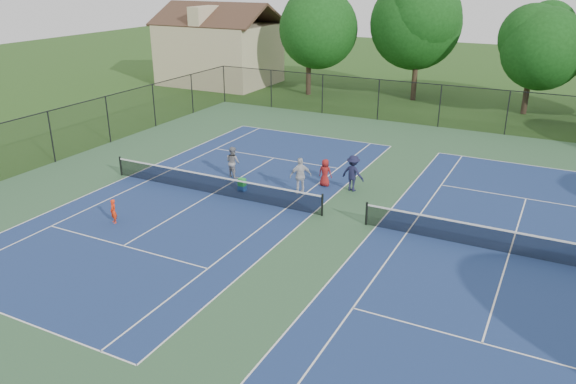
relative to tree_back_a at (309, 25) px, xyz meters
The scene contains 16 objects.
ground 27.95m from the tree_back_a, 61.56° to the right, with size 140.00×140.00×0.00m, color #234716.
court_pad 27.95m from the tree_back_a, 61.56° to the right, with size 36.00×36.00×0.01m, color #32593D.
tennis_court_left 25.44m from the tree_back_a, 75.96° to the right, with size 12.00×23.83×1.07m.
tennis_court_right 31.80m from the tree_back_a, 50.19° to the right, with size 12.00×23.83×1.07m.
perimeter_fence 27.65m from the tree_back_a, 61.56° to the right, with size 36.08×36.08×3.02m.
tree_back_a is the anchor object (origin of this frame).
tree_back_b 9.24m from the tree_back_a, 12.53° to the left, with size 7.60×7.60×10.03m.
tree_back_c 18.04m from the tree_back_a, ahead, with size 6.00×6.00×8.40m.
clapboard_house 10.47m from the tree_back_a, behind, with size 10.80×8.10×7.65m.
child_player 29.65m from the tree_back_a, 81.93° to the right, with size 0.40×0.26×1.10m, color #FF3410.
instructor 22.76m from the tree_back_a, 75.37° to the right, with size 0.82×0.64×1.69m, color gray.
bystander_a 24.60m from the tree_back_a, 65.80° to the right, with size 1.09×0.45×1.86m, color silver.
bystander_b 24.24m from the tree_back_a, 59.48° to the right, with size 1.20×0.69×1.85m, color #191A37.
bystander_c 23.59m from the tree_back_a, 62.74° to the right, with size 0.70×0.46×1.44m, color maroon.
ball_crate 24.78m from the tree_back_a, 72.84° to the right, with size 0.36×0.32×0.29m, color #154394.
ball_hopper 24.70m from the tree_back_a, 72.84° to the right, with size 0.34×0.28×0.38m, color green.
Camera 1 is at (8.16, -21.43, 10.39)m, focal length 35.00 mm.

